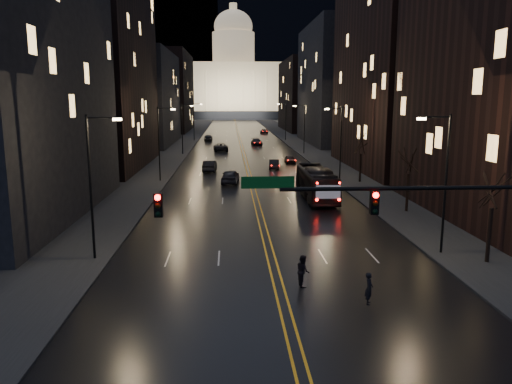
{
  "coord_description": "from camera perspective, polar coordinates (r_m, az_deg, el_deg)",
  "views": [
    {
      "loc": [
        -2.56,
        -20.21,
        9.88
      ],
      "look_at": [
        -0.84,
        12.2,
        3.82
      ],
      "focal_mm": 35.0,
      "sensor_mm": 36.0,
      "label": 1
    }
  ],
  "objects": [
    {
      "name": "building_left_far",
      "position": [
        113.72,
        -12.59,
        10.38
      ],
      "size": [
        12.0,
        34.0,
        20.0
      ],
      "primitive_type": "cube",
      "color": "black",
      "rests_on": "ground"
    },
    {
      "name": "oncoming_car_b",
      "position": [
        69.43,
        -5.3,
        2.99
      ],
      "size": [
        1.9,
        4.8,
        1.55
      ],
      "primitive_type": "imported",
      "rotation": [
        0.0,
        0.0,
        3.09
      ],
      "color": "black",
      "rests_on": "ground"
    },
    {
      "name": "oncoming_car_c",
      "position": [
        96.77,
        -4.05,
        5.15
      ],
      "size": [
        3.05,
        5.8,
        1.56
      ],
      "primitive_type": "imported",
      "rotation": [
        0.0,
        0.0,
        3.23
      ],
      "color": "black",
      "rests_on": "ground"
    },
    {
      "name": "oncoming_car_d",
      "position": [
        121.12,
        -5.47,
        6.19
      ],
      "size": [
        2.17,
        5.0,
        1.43
      ],
      "primitive_type": "imported",
      "rotation": [
        0.0,
        0.0,
        3.17
      ],
      "color": "black",
      "rests_on": "ground"
    },
    {
      "name": "bus",
      "position": [
        50.37,
        6.92,
        1.0
      ],
      "size": [
        2.67,
        11.29,
        3.14
      ],
      "primitive_type": "imported",
      "rotation": [
        0.0,
        0.0,
        -0.0
      ],
      "color": "black",
      "rests_on": "ground"
    },
    {
      "name": "tree_right_near",
      "position": [
        32.66,
        25.46,
        0.1
      ],
      "size": [
        2.4,
        2.4,
        6.65
      ],
      "color": "black",
      "rests_on": "ground"
    },
    {
      "name": "sidewalk_right",
      "position": [
        151.44,
        3.26,
        6.84
      ],
      "size": [
        8.0,
        320.0,
        0.16
      ],
      "primitive_type": "cube",
      "color": "black",
      "rests_on": "ground"
    },
    {
      "name": "building_left_dist",
      "position": [
        161.28,
        -9.8,
        11.17
      ],
      "size": [
        12.0,
        40.0,
        24.0
      ],
      "primitive_type": "cube",
      "color": "black",
      "rests_on": "ground"
    },
    {
      "name": "streetlamp_right_far",
      "position": [
        91.32,
        5.43,
        7.51
      ],
      "size": [
        2.13,
        0.25,
        9.0
      ],
      "color": "black",
      "rests_on": "ground"
    },
    {
      "name": "receding_car_d",
      "position": [
        146.51,
        0.95,
        6.96
      ],
      "size": [
        2.75,
        4.9,
        1.29
      ],
      "primitive_type": "imported",
      "rotation": [
        0.0,
        0.0,
        -0.14
      ],
      "color": "black",
      "rests_on": "ground"
    },
    {
      "name": "streetlamp_left_near",
      "position": [
        31.68,
        -18.11,
        1.34
      ],
      "size": [
        2.13,
        0.25,
        9.0
      ],
      "color": "black",
      "rests_on": "ground"
    },
    {
      "name": "building_left_near",
      "position": [
        46.08,
        -27.16,
        10.83
      ],
      "size": [
        12.0,
        28.0,
        22.0
      ],
      "primitive_type": "cube",
      "color": "black",
      "rests_on": "ground"
    },
    {
      "name": "ground",
      "position": [
        22.64,
        3.89,
        -15.33
      ],
      "size": [
        900.0,
        900.0,
        0.0
      ],
      "primitive_type": "plane",
      "color": "black",
      "rests_on": "ground"
    },
    {
      "name": "center_line",
      "position": [
        150.56,
        -2.08,
        6.81
      ],
      "size": [
        0.62,
        320.0,
        0.01
      ],
      "primitive_type": "cube",
      "color": "orange",
      "rests_on": "road"
    },
    {
      "name": "building_right_tall",
      "position": [
        74.62,
        16.12,
        17.19
      ],
      "size": [
        12.0,
        30.0,
        38.0
      ],
      "primitive_type": "cube",
      "color": "black",
      "rests_on": "ground"
    },
    {
      "name": "receding_car_b",
      "position": [
        77.93,
        3.92,
        3.74
      ],
      "size": [
        1.53,
        3.78,
        1.29
      ],
      "primitive_type": "imported",
      "rotation": [
        0.0,
        0.0,
        -0.0
      ],
      "color": "black",
      "rests_on": "ground"
    },
    {
      "name": "receding_car_c",
      "position": [
        108.58,
        0.08,
        5.74
      ],
      "size": [
        2.46,
        5.15,
        1.45
      ],
      "primitive_type": "imported",
      "rotation": [
        0.0,
        0.0,
        0.09
      ],
      "color": "black",
      "rests_on": "ground"
    },
    {
      "name": "streetlamp_left_dist",
      "position": [
        120.59,
        -7.04,
        8.21
      ],
      "size": [
        2.13,
        0.25,
        9.0
      ],
      "color": "black",
      "rests_on": "ground"
    },
    {
      "name": "building_right_dist",
      "position": [
        161.94,
        5.42,
        10.92
      ],
      "size": [
        12.0,
        40.0,
        22.0
      ],
      "primitive_type": "cube",
      "color": "black",
      "rests_on": "ground"
    },
    {
      "name": "streetlamp_right_dist",
      "position": [
        121.05,
        3.34,
        8.28
      ],
      "size": [
        2.13,
        0.25,
        9.0
      ],
      "color": "black",
      "rests_on": "ground"
    },
    {
      "name": "building_left_mid",
      "position": [
        76.58,
        -17.45,
        13.18
      ],
      "size": [
        12.0,
        30.0,
        28.0
      ],
      "primitive_type": "cube",
      "color": "black",
      "rests_on": "ground"
    },
    {
      "name": "mountain_ridge",
      "position": [
        406.22,
        3.16,
        18.35
      ],
      "size": [
        520.0,
        60.0,
        130.0
      ],
      "primitive_type": "cube",
      "color": "black",
      "rests_on": "ground"
    },
    {
      "name": "pedestrian_b",
      "position": [
        27.05,
        5.39,
        -8.95
      ],
      "size": [
        0.56,
        0.89,
        1.72
      ],
      "primitive_type": "imported",
      "rotation": [
        0.0,
        0.0,
        1.69
      ],
      "color": "black",
      "rests_on": "ground"
    },
    {
      "name": "sidewalk_left",
      "position": [
        150.96,
        -7.44,
        6.76
      ],
      "size": [
        8.0,
        320.0,
        0.16
      ],
      "primitive_type": "cube",
      "color": "black",
      "rests_on": "ground"
    },
    {
      "name": "streetlamp_left_mid",
      "position": [
        60.96,
        -10.87,
        5.87
      ],
      "size": [
        2.13,
        0.25,
        9.0
      ],
      "color": "black",
      "rests_on": "ground"
    },
    {
      "name": "oncoming_car_a",
      "position": [
        59.45,
        -2.95,
        1.81
      ],
      "size": [
        2.41,
        5.07,
        1.67
      ],
      "primitive_type": "imported",
      "rotation": [
        0.0,
        0.0,
        3.05
      ],
      "color": "black",
      "rests_on": "ground"
    },
    {
      "name": "streetlamp_right_near",
      "position": [
        33.38,
        20.61,
        1.63
      ],
      "size": [
        2.13,
        0.25,
        9.0
      ],
      "color": "black",
      "rests_on": "ground"
    },
    {
      "name": "streetlamp_left_far",
      "position": [
        90.72,
        -8.33,
        7.43
      ],
      "size": [
        2.13,
        0.25,
        9.0
      ],
      "color": "black",
      "rests_on": "ground"
    },
    {
      "name": "tree_right_mid",
      "position": [
        45.3,
        17.09,
        3.32
      ],
      "size": [
        2.4,
        2.4,
        6.65
      ],
      "color": "black",
      "rests_on": "ground"
    },
    {
      "name": "pedestrian_a",
      "position": [
        25.31,
        12.79,
        -10.7
      ],
      "size": [
        0.54,
        0.68,
        1.62
      ],
      "primitive_type": "imported",
      "rotation": [
        0.0,
        0.0,
        1.28
      ],
      "color": "black",
      "rests_on": "ground"
    },
    {
      "name": "traffic_signal",
      "position": [
        22.42,
        19.23,
        -2.33
      ],
      "size": [
        17.29,
        0.45,
        7.0
      ],
      "color": "black",
      "rests_on": "ground"
    },
    {
      "name": "building_right_mid",
      "position": [
        114.7,
        9.01,
        12.0
      ],
      "size": [
        12.0,
        34.0,
        26.0
      ],
      "primitive_type": "cube",
      "color": "black",
      "rests_on": "ground"
    },
    {
      "name": "streetlamp_right_mid",
      "position": [
        61.86,
        9.5,
        5.98
      ],
      "size": [
        2.13,
        0.25,
        9.0
      ],
      "color": "black",
      "rests_on": "ground"
    },
    {
      "name": "tree_right_far",
      "position": [
        60.49,
        11.92,
        5.27
      ],
      "size": [
        2.4,
        2.4,
        6.65
      ],
      "color": "black",
      "rests_on": "ground"
    },
    {
      "name": "capitol",
      "position": [
        270.32,
        -2.56,
        12.1
      ],
      "size": [
        90.0,
        50.0,
        58.5
      ],
      "color": "black",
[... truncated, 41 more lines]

